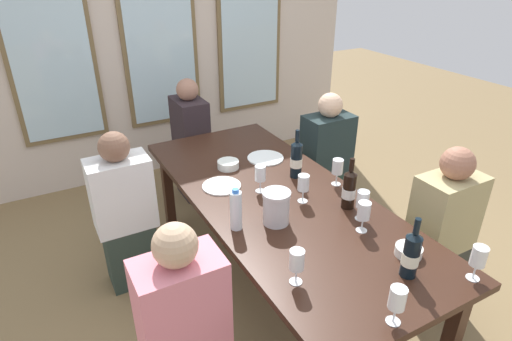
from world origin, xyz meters
name	(u,v)px	position (x,y,z in m)	size (l,w,h in m)	color
ground_plane	(276,289)	(0.00, 0.00, 0.00)	(12.00, 12.00, 0.00)	olive
back_wall_with_windows	(157,25)	(0.00, 2.18, 1.45)	(4.15, 0.10, 2.90)	beige
dining_table	(278,206)	(0.00, 0.00, 0.67)	(0.95, 2.27, 0.74)	#331D13
white_plate_0	(222,186)	(-0.25, 0.27, 0.74)	(0.24, 0.24, 0.01)	white
white_plate_1	(265,158)	(0.20, 0.49, 0.74)	(0.26, 0.26, 0.01)	white
metal_pitcher	(276,207)	(-0.16, -0.23, 0.84)	(0.16, 0.16, 0.19)	silver
wine_bottle_0	(411,254)	(0.15, -0.89, 0.86)	(0.08, 0.08, 0.31)	black
wine_bottle_1	(349,189)	(0.29, -0.30, 0.86)	(0.08, 0.08, 0.31)	black
wine_bottle_2	(296,159)	(0.24, 0.16, 0.87)	(0.08, 0.08, 0.33)	black
tasting_bowl_0	(409,251)	(0.26, -0.79, 0.76)	(0.13, 0.13, 0.05)	white
tasting_bowl_1	(228,164)	(-0.10, 0.49, 0.77)	(0.15, 0.15, 0.05)	white
water_bottle	(236,210)	(-0.37, -0.18, 0.85)	(0.06, 0.06, 0.24)	white
wine_glass_0	(397,300)	(-0.11, -1.06, 0.86)	(0.07, 0.07, 0.17)	white
wine_glass_1	(303,184)	(0.10, -0.12, 0.86)	(0.07, 0.07, 0.17)	white
wine_glass_2	(260,174)	(-0.07, 0.11, 0.86)	(0.07, 0.07, 0.17)	white
wine_glass_3	(338,167)	(0.40, -0.05, 0.86)	(0.07, 0.07, 0.17)	white
wine_glass_4	(363,201)	(0.27, -0.43, 0.86)	(0.07, 0.07, 0.17)	white
wine_glass_5	(479,258)	(0.39, -1.05, 0.86)	(0.07, 0.07, 0.17)	white
wine_glass_6	(364,212)	(0.20, -0.52, 0.86)	(0.07, 0.07, 0.17)	white
wine_glass_7	(297,261)	(-0.32, -0.68, 0.86)	(0.07, 0.07, 0.17)	white
seated_person_0	(184,333)	(-0.81, -0.52, 0.53)	(0.38, 0.24, 1.11)	#233941
seated_person_1	(440,236)	(0.81, -0.57, 0.53)	(0.38, 0.24, 1.11)	#32342E
seated_person_2	(125,215)	(-0.81, 0.58, 0.53)	(0.38, 0.24, 1.11)	#2A3830
seated_person_3	(326,163)	(0.81, 0.57, 0.53)	(0.38, 0.24, 1.11)	#21372E
seated_person_4	(191,143)	(0.00, 1.49, 0.53)	(0.24, 0.38, 1.11)	#28252E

